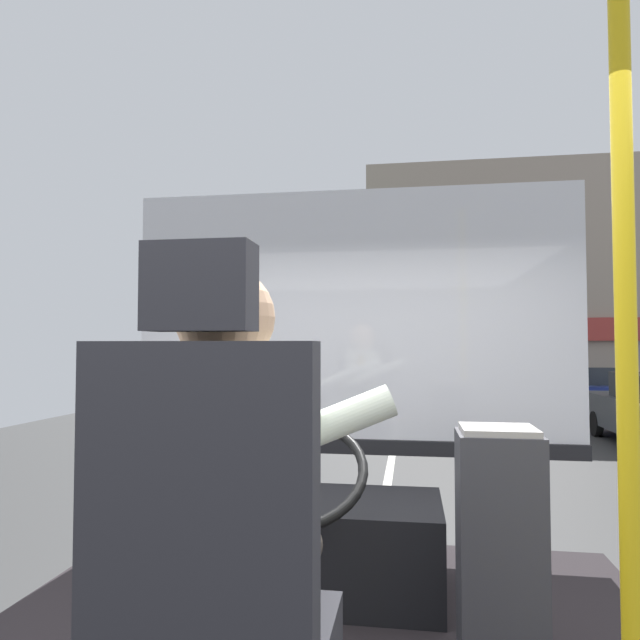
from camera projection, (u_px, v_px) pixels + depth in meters
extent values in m
cube|color=#3A3A3A|center=(393.00, 454.00, 10.23)|extent=(18.00, 44.00, 0.05)
cube|color=silver|center=(393.00, 452.00, 10.23)|extent=(0.12, 39.60, 0.00)
cube|color=#28282D|center=(198.00, 506.00, 1.15)|extent=(0.48, 0.10, 0.66)
cube|color=#28282D|center=(200.00, 287.00, 1.17)|extent=(0.22, 0.10, 0.18)
cylinder|color=#332D28|center=(278.00, 575.00, 1.45)|extent=(0.15, 0.46, 0.15)
cylinder|color=#332D28|center=(210.00, 570.00, 1.47)|extent=(0.15, 0.46, 0.15)
cylinder|color=silver|center=(224.00, 497.00, 1.31)|extent=(0.32, 0.32, 0.61)
cube|color=#B2842D|center=(245.00, 451.00, 1.48)|extent=(0.06, 0.01, 0.38)
sphere|color=tan|center=(225.00, 317.00, 1.33)|extent=(0.23, 0.23, 0.23)
cylinder|color=silver|center=(291.00, 439.00, 1.56)|extent=(0.58, 0.20, 0.30)
cylinder|color=silver|center=(220.00, 438.00, 1.59)|extent=(0.58, 0.20, 0.30)
cube|color=black|center=(314.00, 545.00, 2.52)|extent=(1.10, 0.56, 0.40)
cylinder|color=black|center=(298.00, 506.00, 2.16)|extent=(0.07, 0.25, 0.33)
torus|color=black|center=(292.00, 472.00, 2.07)|extent=(0.54, 0.48, 0.33)
cylinder|color=black|center=(292.00, 472.00, 2.07)|extent=(0.15, 0.14, 0.11)
cylinder|color=gold|center=(626.00, 317.00, 1.22)|extent=(0.04, 0.04, 2.26)
cube|color=#333338|center=(500.00, 556.00, 1.85)|extent=(0.26, 0.24, 0.79)
cube|color=#9E9993|center=(498.00, 430.00, 1.87)|extent=(0.24, 0.22, 0.02)
cube|color=silver|center=(351.00, 313.00, 3.24)|extent=(2.50, 0.01, 1.40)
cube|color=black|center=(351.00, 446.00, 3.20)|extent=(2.50, 0.08, 0.08)
cylinder|color=#4C3828|center=(253.00, 365.00, 13.88)|extent=(0.34, 0.34, 2.85)
sphere|color=#27592D|center=(253.00, 268.00, 13.98)|extent=(2.82, 2.82, 2.82)
cube|color=gray|center=(579.00, 292.00, 17.20)|extent=(12.35, 4.41, 6.96)
cube|color=#9E332D|center=(605.00, 329.00, 14.91)|extent=(11.86, 0.12, 0.60)
cylinder|color=black|center=(596.00, 424.00, 12.08)|extent=(0.14, 0.52, 0.52)
cube|color=navy|center=(576.00, 393.00, 16.21)|extent=(1.98, 3.88, 0.61)
cube|color=#282D33|center=(578.00, 374.00, 16.01)|extent=(1.62, 2.13, 0.47)
cylinder|color=black|center=(598.00, 400.00, 17.24)|extent=(0.14, 0.50, 0.50)
cylinder|color=black|center=(532.00, 400.00, 17.53)|extent=(0.14, 0.50, 0.50)
cylinder|color=black|center=(627.00, 409.00, 14.87)|extent=(0.14, 0.50, 0.50)
cylinder|color=black|center=(551.00, 408.00, 15.16)|extent=(0.14, 0.50, 0.50)
cube|color=silver|center=(543.00, 382.00, 21.49)|extent=(1.77, 4.06, 0.56)
cube|color=#282D33|center=(544.00, 370.00, 21.27)|extent=(1.45, 2.23, 0.43)
cylinder|color=black|center=(558.00, 388.00, 22.59)|extent=(0.14, 0.46, 0.46)
cylinder|color=black|center=(514.00, 387.00, 22.85)|extent=(0.14, 0.46, 0.46)
cylinder|color=black|center=(577.00, 393.00, 20.11)|extent=(0.14, 0.46, 0.46)
cylinder|color=black|center=(526.00, 392.00, 20.37)|extent=(0.14, 0.46, 0.46)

